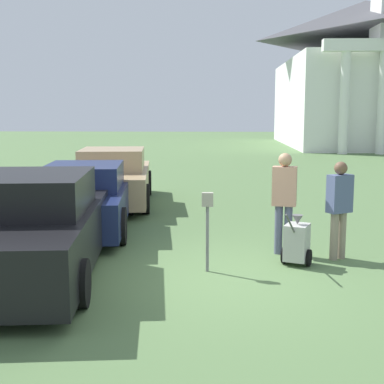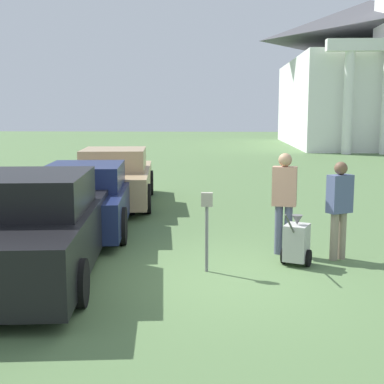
% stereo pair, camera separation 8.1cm
% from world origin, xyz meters
% --- Properties ---
extents(ground_plane, '(120.00, 120.00, 0.00)m').
position_xyz_m(ground_plane, '(0.00, 0.00, 0.00)').
color(ground_plane, '#517042').
extents(parked_car_black, '(2.39, 5.43, 1.59)m').
position_xyz_m(parked_car_black, '(-2.77, 0.14, 0.73)').
color(parked_car_black, black).
rests_on(parked_car_black, ground_plane).
extents(parked_car_navy, '(2.28, 4.95, 1.43)m').
position_xyz_m(parked_car_navy, '(-2.77, 3.32, 0.67)').
color(parked_car_navy, '#19234C').
rests_on(parked_car_navy, ground_plane).
extents(parked_car_tan, '(2.41, 5.08, 1.54)m').
position_xyz_m(parked_car_tan, '(-2.77, 6.48, 0.72)').
color(parked_car_tan, tan).
rests_on(parked_car_tan, ground_plane).
extents(parking_meter, '(0.18, 0.09, 1.27)m').
position_xyz_m(parking_meter, '(-0.09, 0.31, 0.89)').
color(parking_meter, slate).
rests_on(parking_meter, ground_plane).
extents(person_worker, '(0.46, 0.30, 1.81)m').
position_xyz_m(person_worker, '(1.25, 1.43, 1.04)').
color(person_worker, '#515670').
rests_on(person_worker, ground_plane).
extents(person_supervisor, '(0.47, 0.40, 1.69)m').
position_xyz_m(person_supervisor, '(2.15, 1.13, 0.96)').
color(person_supervisor, gray).
rests_on(person_supervisor, ground_plane).
extents(equipment_cart, '(0.57, 0.99, 1.00)m').
position_xyz_m(equipment_cart, '(1.39, 0.75, 0.39)').
color(equipment_cart, '#B2B2AD').
rests_on(equipment_cart, ground_plane).
extents(church, '(11.40, 17.77, 21.48)m').
position_xyz_m(church, '(10.99, 33.02, 5.52)').
color(church, white).
rests_on(church, ground_plane).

